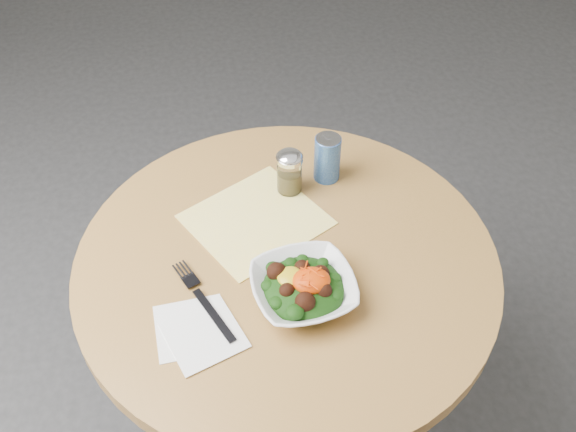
% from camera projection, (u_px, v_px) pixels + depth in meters
% --- Properties ---
extents(ground, '(6.00, 6.00, 0.00)m').
position_uv_depth(ground, '(287.00, 423.00, 1.89)').
color(ground, '#2B2B2E').
rests_on(ground, ground).
extents(table, '(0.90, 0.90, 0.75)m').
position_uv_depth(table, '(287.00, 311.00, 1.50)').
color(table, black).
rests_on(table, ground).
extents(cloth_napkin, '(0.36, 0.35, 0.00)m').
position_uv_depth(cloth_napkin, '(256.00, 220.00, 1.43)').
color(cloth_napkin, yellow).
rests_on(cloth_napkin, table).
extents(paper_napkins, '(0.18, 0.18, 0.00)m').
position_uv_depth(paper_napkins, '(198.00, 331.00, 1.22)').
color(paper_napkins, white).
rests_on(paper_napkins, table).
extents(salad_bowl, '(0.23, 0.23, 0.08)m').
position_uv_depth(salad_bowl, '(303.00, 288.00, 1.26)').
color(salad_bowl, white).
rests_on(salad_bowl, table).
extents(fork, '(0.11, 0.22, 0.00)m').
position_uv_depth(fork, '(202.00, 298.00, 1.27)').
color(fork, black).
rests_on(fork, table).
extents(spice_shaker, '(0.06, 0.06, 0.11)m').
position_uv_depth(spice_shaker, '(289.00, 172.00, 1.47)').
color(spice_shaker, silver).
rests_on(spice_shaker, table).
extents(beverage_can, '(0.06, 0.06, 0.12)m').
position_uv_depth(beverage_can, '(327.00, 158.00, 1.50)').
color(beverage_can, navy).
rests_on(beverage_can, table).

